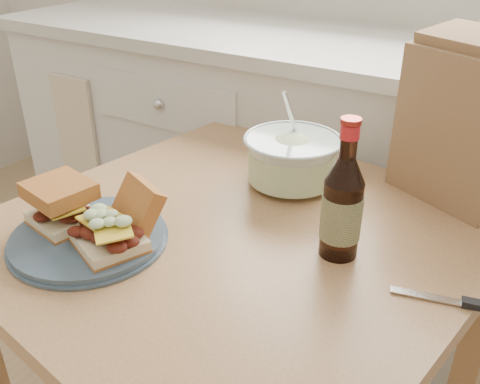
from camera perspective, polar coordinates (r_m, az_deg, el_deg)
The scene contains 9 objects.
cabinet_run at distance 1.81m, azimuth 10.86°, elevation 0.85°, with size 2.50×0.64×0.94m.
dining_table at distance 1.11m, azimuth -0.44°, elevation -8.61°, with size 1.01×1.01×0.73m.
plate at distance 1.04m, azimuth -15.85°, elevation -4.71°, with size 0.29×0.29×0.02m, color #3C4F61.
sandwich_left at distance 1.06m, azimuth -18.52°, elevation -1.13°, with size 0.14×0.13×0.09m.
sandwich_right at distance 0.98m, azimuth -12.88°, elevation -3.41°, with size 0.15×0.20×0.10m.
coleslaw_bowl at distance 1.19m, azimuth 5.54°, elevation 3.26°, with size 0.22×0.22×0.22m.
beer_bottle at distance 0.94m, azimuth 10.84°, elevation -1.51°, with size 0.07×0.07×0.26m.
knife at distance 0.93m, azimuth 23.35°, elevation -10.90°, with size 0.18×0.06×0.01m.
paper_bag at distance 1.20m, azimuth 22.92°, elevation 6.46°, with size 0.24×0.16×0.31m, color #957248.
Camera 1 is at (0.54, 0.18, 1.29)m, focal length 40.00 mm.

